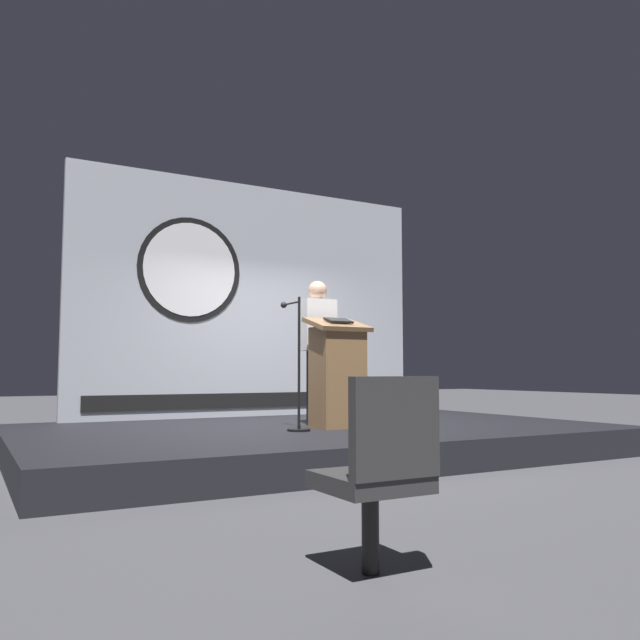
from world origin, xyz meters
name	(u,v)px	position (x,y,z in m)	size (l,w,h in m)	color
ground_plane	(317,453)	(0.00, 0.00, 0.00)	(40.00, 40.00, 0.00)	#4C4C51
stage_platform	(317,439)	(0.00, 0.00, 0.15)	(6.40, 4.00, 0.30)	black
banner_display	(252,300)	(-0.03, 1.85, 1.92)	(5.06, 0.12, 3.24)	#B2B7C1
podium	(338,373)	(0.07, -0.34, 0.89)	(0.64, 0.50, 1.22)	olive
speaker_person	(317,351)	(0.08, 0.14, 1.16)	(0.40, 0.26, 1.68)	black
microphone_stand	(297,384)	(-0.49, -0.44, 0.78)	(0.24, 0.53, 1.39)	black
audience_chair_right	(380,465)	(-1.89, -4.02, 0.49)	(0.44, 0.45, 0.89)	black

